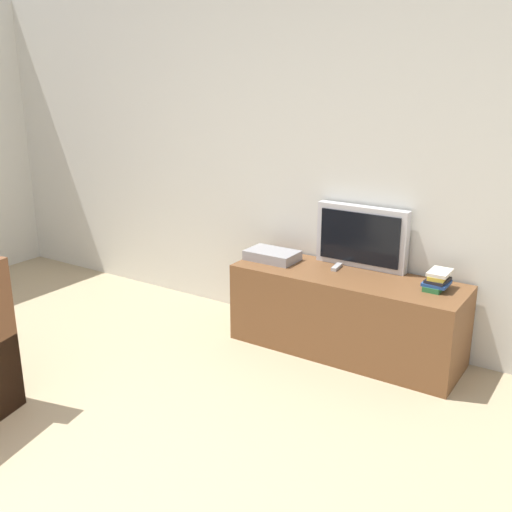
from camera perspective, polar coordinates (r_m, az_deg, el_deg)
wall_back at (r=4.67m, az=2.05°, el=9.31°), size 9.00×0.06×2.60m
tv_stand at (r=4.32m, az=8.53°, el=-5.47°), size 1.64×0.54×0.58m
television at (r=4.35m, az=10.01°, el=1.81°), size 0.68×0.09×0.45m
book_stack at (r=4.06m, az=16.89°, el=-2.22°), size 0.16×0.21×0.13m
remote_on_stand at (r=4.33m, az=7.69°, el=-1.05°), size 0.06×0.15×0.02m
set_top_box at (r=4.49m, az=1.56°, el=0.07°), size 0.38×0.24×0.07m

